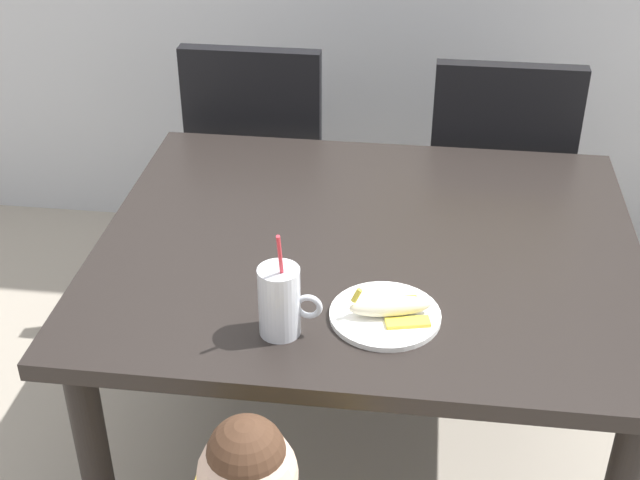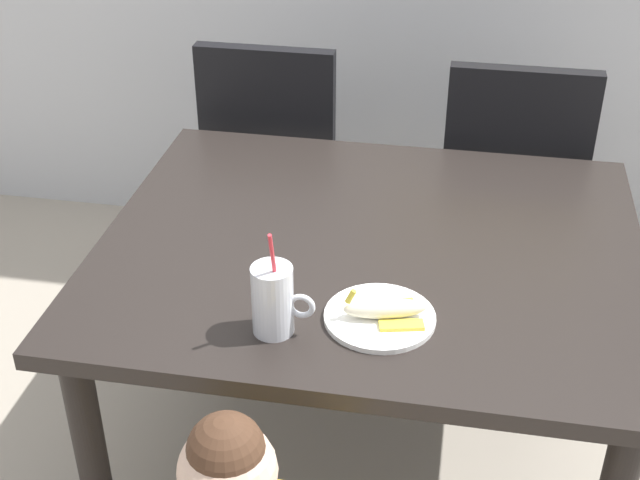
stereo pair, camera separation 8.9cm
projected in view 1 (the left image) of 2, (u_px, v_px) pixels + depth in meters
ground_plane at (361, 464)px, 2.44m from camera, size 24.00×24.00×0.00m
dining_table at (367, 274)px, 2.10m from camera, size 1.26×1.07×0.73m
dining_chair_left at (261, 161)px, 2.83m from camera, size 0.44×0.45×0.96m
dining_chair_right at (495, 180)px, 2.72m from camera, size 0.44×0.45×0.96m
milk_cup at (280, 305)px, 1.72m from camera, size 0.13×0.08×0.25m
snack_plate at (385, 315)px, 1.79m from camera, size 0.23×0.23×0.01m
peeled_banana at (392, 307)px, 1.77m from camera, size 0.18×0.12×0.07m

